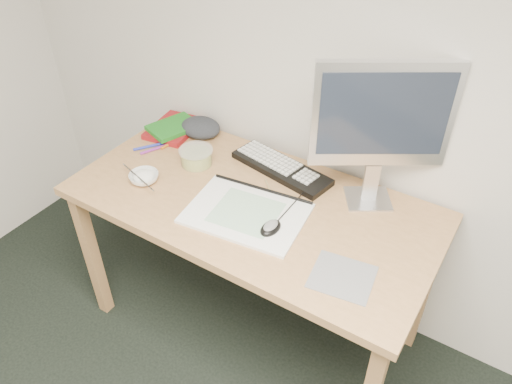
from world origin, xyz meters
TOP-DOWN VIEW (x-y plane):
  - desk at (-0.28, 1.43)m, footprint 1.40×0.70m
  - mousepad at (0.17, 1.26)m, footprint 0.22×0.20m
  - sketchpad at (-0.26, 1.35)m, footprint 0.46×0.35m
  - keyboard at (-0.28, 1.66)m, footprint 0.45×0.22m
  - monitor at (0.09, 1.67)m, footprint 0.42×0.28m
  - mouse at (-0.13, 1.32)m, footprint 0.06×0.10m
  - rice_bowl at (-0.71, 1.30)m, footprint 0.14×0.14m
  - chopsticks at (-0.71, 1.27)m, footprint 0.22×0.08m
  - fruit_tub at (-0.61, 1.51)m, footprint 0.16×0.16m
  - book_red at (-0.86, 1.67)m, footprint 0.22×0.27m
  - book_green at (-0.84, 1.65)m, footprint 0.21×0.25m
  - cloth_lump at (-0.74, 1.71)m, footprint 0.19×0.17m
  - pencil_pink at (-0.35, 1.48)m, footprint 0.16×0.03m
  - pencil_tan at (-0.24, 1.50)m, footprint 0.13×0.13m
  - pencil_black at (-0.17, 1.45)m, footprint 0.18×0.04m
  - marker_blue at (-0.86, 1.49)m, footprint 0.08×0.11m
  - marker_orange at (-0.79, 1.58)m, footprint 0.03×0.14m
  - marker_purple at (-0.82, 1.49)m, footprint 0.06×0.12m

SIDE VIEW (x-z plane):
  - desk at x=-0.28m, z-range 0.29..1.04m
  - mousepad at x=0.17m, z-range 0.75..0.75m
  - pencil_pink at x=-0.35m, z-range 0.75..0.76m
  - pencil_tan at x=-0.24m, z-range 0.75..0.76m
  - pencil_black at x=-0.17m, z-range 0.75..0.76m
  - marker_purple at x=-0.82m, z-range 0.75..0.76m
  - marker_blue at x=-0.86m, z-range 0.75..0.76m
  - sketchpad at x=-0.26m, z-range 0.75..0.76m
  - marker_orange at x=-0.79m, z-range 0.75..0.76m
  - book_red at x=-0.86m, z-range 0.75..0.77m
  - keyboard at x=-0.28m, z-range 0.75..0.78m
  - rice_bowl at x=-0.71m, z-range 0.75..0.79m
  - mouse at x=-0.13m, z-range 0.76..0.79m
  - cloth_lump at x=-0.74m, z-range 0.75..0.82m
  - fruit_tub at x=-0.61m, z-range 0.75..0.82m
  - book_green at x=-0.84m, z-range 0.77..0.79m
  - chopsticks at x=-0.71m, z-range 0.78..0.80m
  - monitor at x=0.09m, z-range 0.82..1.38m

